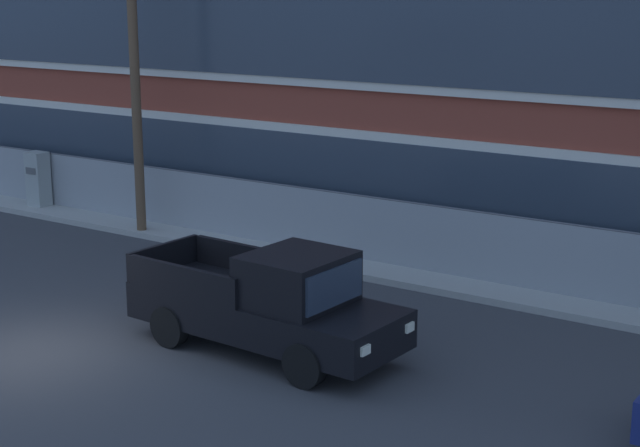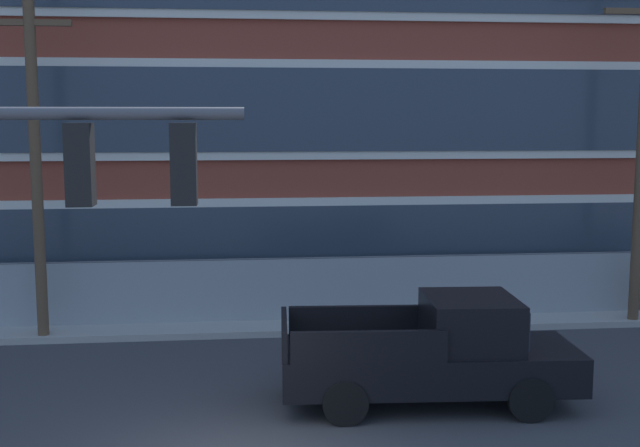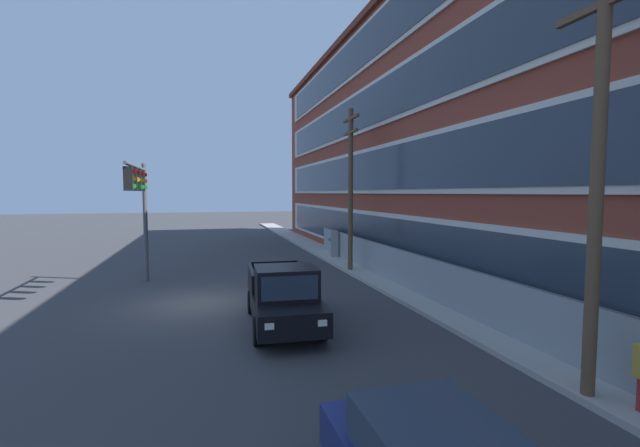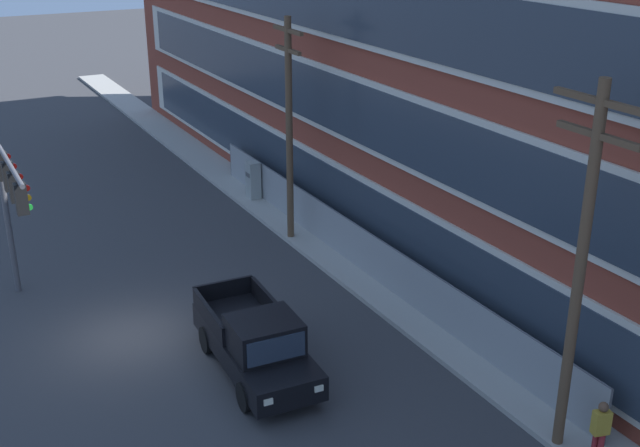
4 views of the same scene
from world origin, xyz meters
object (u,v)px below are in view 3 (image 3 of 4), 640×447
at_px(traffic_signal_mast, 139,194).
at_px(pickup_truck_black, 283,297).
at_px(utility_pole_near_corner, 351,184).
at_px(utility_pole_midblock, 598,153).
at_px(electrical_cabinet, 333,245).

distance_m(traffic_signal_mast, pickup_truck_black, 9.09).
bearing_deg(pickup_truck_black, utility_pole_near_corner, 148.11).
height_order(pickup_truck_black, utility_pole_midblock, utility_pole_midblock).
distance_m(traffic_signal_mast, electrical_cabinet, 12.73).
bearing_deg(electrical_cabinet, pickup_truck_black, -23.47).
height_order(pickup_truck_black, electrical_cabinet, pickup_truck_black).
bearing_deg(utility_pole_near_corner, traffic_signal_mast, -82.30).
relative_size(utility_pole_midblock, electrical_cabinet, 5.02).
xyz_separation_m(utility_pole_midblock, electrical_cabinet, (-19.39, 0.55, -4.12)).
height_order(traffic_signal_mast, electrical_cabinet, traffic_signal_mast).
height_order(traffic_signal_mast, utility_pole_near_corner, utility_pole_near_corner).
distance_m(traffic_signal_mast, utility_pole_midblock, 16.72).
relative_size(traffic_signal_mast, pickup_truck_black, 1.01).
height_order(traffic_signal_mast, pickup_truck_black, traffic_signal_mast).
relative_size(utility_pole_near_corner, electrical_cabinet, 4.78).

